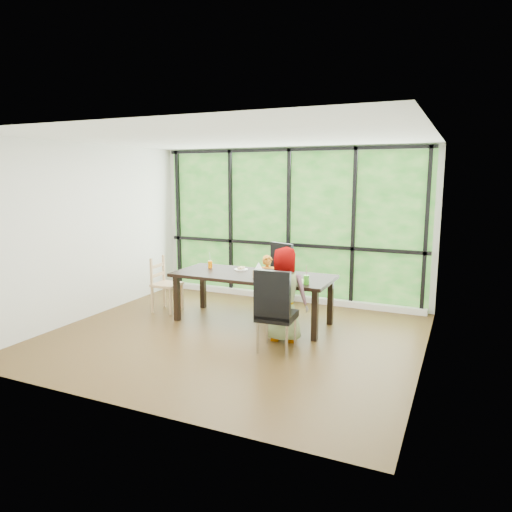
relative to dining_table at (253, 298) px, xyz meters
The scene contains 22 objects.
ground 0.79m from the dining_table, 89.13° to the right, with size 5.00×5.00×0.00m, color black.
back_wall 1.84m from the dining_table, 89.62° to the left, with size 5.00×5.00×0.00m, color silver.
foliage_backdrop 1.82m from the dining_table, 89.61° to the left, with size 4.80×0.02×2.65m, color #174F15.
window_mullions 1.79m from the dining_table, 89.60° to the left, with size 4.80×0.06×2.65m, color black, non-canonical shape.
window_sill 1.50m from the dining_table, 89.59° to the left, with size 4.80×0.12×0.10m, color silver.
dining_table is the anchor object (origin of this frame).
chair_window_leather 0.95m from the dining_table, 91.95° to the left, with size 0.46×0.46×1.08m, color black.
chair_interior_leather 1.22m from the dining_table, 50.83° to the right, with size 0.46×0.46×1.08m, color black.
chair_end_beech 1.54m from the dining_table, behind, with size 0.42×0.40×0.90m, color tan.
child_toddler 0.60m from the dining_table, 90.00° to the left, with size 0.35×0.23×0.95m, color orange.
child_older 0.94m from the dining_table, 37.85° to the right, with size 0.63×0.41×1.29m, color gray.
placemat 0.78m from the dining_table, 16.95° to the right, with size 0.48×0.35×0.01m, color tan.
plate_far 0.54m from the dining_table, 143.06° to the left, with size 0.21×0.21×0.01m, color white.
plate_near 0.79m from the dining_table, 19.24° to the right, with size 0.24×0.24×0.01m, color white.
orange_cup 0.95m from the dining_table, 168.29° to the left, with size 0.07×0.07×0.11m, color #FF7B00.
green_cup 1.08m from the dining_table, 17.94° to the right, with size 0.08×0.08×0.13m, color green.
tissue_box 0.49m from the dining_table, 43.96° to the right, with size 0.13×0.13×0.11m, color tan.
crepe_rolls_far 0.56m from the dining_table, 143.06° to the left, with size 0.10×0.12×0.04m, color tan, non-canonical shape.
crepe_rolls_near 0.80m from the dining_table, 19.24° to the right, with size 0.10×0.12×0.04m, color tan, non-canonical shape.
straw_white 1.00m from the dining_table, 168.29° to the left, with size 0.01×0.01×0.20m, color white.
straw_pink 1.13m from the dining_table, 17.94° to the right, with size 0.01×0.01×0.20m, color pink.
tissue 0.59m from the dining_table, 43.96° to the right, with size 0.12×0.12×0.11m, color white.
Camera 1 is at (2.86, -5.58, 2.21)m, focal length 32.98 mm.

